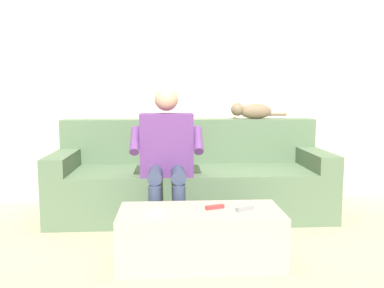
{
  "coord_description": "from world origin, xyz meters",
  "views": [
    {
      "loc": [
        0.21,
        3.54,
        1.14
      ],
      "look_at": [
        0.0,
        0.02,
        0.68
      ],
      "focal_mm": 37.55,
      "sensor_mm": 36.0,
      "label": 1
    }
  ],
  "objects_px": {
    "cat_on_backrest": "(251,111)",
    "person_solo_seated": "(167,150)",
    "coffee_table": "(200,236)",
    "remote_red": "(215,207)",
    "remote_white": "(155,212)",
    "couch": "(191,181)",
    "remote_gray": "(244,208)"
  },
  "relations": [
    {
      "from": "cat_on_backrest",
      "to": "person_solo_seated",
      "type": "bearing_deg",
      "value": 39.71
    },
    {
      "from": "coffee_table",
      "to": "person_solo_seated",
      "type": "height_order",
      "value": "person_solo_seated"
    },
    {
      "from": "remote_red",
      "to": "remote_white",
      "type": "bearing_deg",
      "value": 173.98
    },
    {
      "from": "couch",
      "to": "remote_gray",
      "type": "relative_size",
      "value": 19.49
    },
    {
      "from": "coffee_table",
      "to": "remote_red",
      "type": "relative_size",
      "value": 8.25
    },
    {
      "from": "couch",
      "to": "remote_red",
      "type": "bearing_deg",
      "value": 95.21
    },
    {
      "from": "person_solo_seated",
      "to": "cat_on_backrest",
      "type": "relative_size",
      "value": 2.1
    },
    {
      "from": "person_solo_seated",
      "to": "remote_gray",
      "type": "distance_m",
      "value": 0.93
    },
    {
      "from": "cat_on_backrest",
      "to": "remote_gray",
      "type": "distance_m",
      "value": 1.56
    },
    {
      "from": "remote_white",
      "to": "remote_gray",
      "type": "xyz_separation_m",
      "value": [
        -0.59,
        -0.06,
        0.0
      ]
    },
    {
      "from": "coffee_table",
      "to": "remote_red",
      "type": "bearing_deg",
      "value": -166.75
    },
    {
      "from": "person_solo_seated",
      "to": "remote_white",
      "type": "relative_size",
      "value": 10.25
    },
    {
      "from": "coffee_table",
      "to": "cat_on_backrest",
      "type": "bearing_deg",
      "value": -113.94
    },
    {
      "from": "coffee_table",
      "to": "cat_on_backrest",
      "type": "distance_m",
      "value": 1.71
    },
    {
      "from": "remote_white",
      "to": "remote_gray",
      "type": "distance_m",
      "value": 0.59
    },
    {
      "from": "coffee_table",
      "to": "remote_white",
      "type": "xyz_separation_m",
      "value": [
        0.3,
        0.08,
        0.19
      ]
    },
    {
      "from": "coffee_table",
      "to": "remote_white",
      "type": "relative_size",
      "value": 9.44
    },
    {
      "from": "coffee_table",
      "to": "cat_on_backrest",
      "type": "relative_size",
      "value": 1.93
    },
    {
      "from": "cat_on_backrest",
      "to": "remote_white",
      "type": "distance_m",
      "value": 1.83
    },
    {
      "from": "person_solo_seated",
      "to": "remote_gray",
      "type": "height_order",
      "value": "person_solo_seated"
    },
    {
      "from": "couch",
      "to": "person_solo_seated",
      "type": "height_order",
      "value": "person_solo_seated"
    },
    {
      "from": "coffee_table",
      "to": "cat_on_backrest",
      "type": "height_order",
      "value": "cat_on_backrest"
    },
    {
      "from": "couch",
      "to": "coffee_table",
      "type": "bearing_deg",
      "value": 90.0
    },
    {
      "from": "couch",
      "to": "remote_white",
      "type": "height_order",
      "value": "couch"
    },
    {
      "from": "person_solo_seated",
      "to": "cat_on_backrest",
      "type": "bearing_deg",
      "value": -140.29
    },
    {
      "from": "remote_red",
      "to": "cat_on_backrest",
      "type": "bearing_deg",
      "value": 49.25
    },
    {
      "from": "cat_on_backrest",
      "to": "coffee_table",
      "type": "bearing_deg",
      "value": 66.06
    },
    {
      "from": "coffee_table",
      "to": "remote_white",
      "type": "height_order",
      "value": "remote_white"
    },
    {
      "from": "coffee_table",
      "to": "remote_gray",
      "type": "bearing_deg",
      "value": 175.99
    },
    {
      "from": "coffee_table",
      "to": "remote_red",
      "type": "xyz_separation_m",
      "value": [
        -0.1,
        -0.02,
        0.19
      ]
    },
    {
      "from": "couch",
      "to": "cat_on_backrest",
      "type": "xyz_separation_m",
      "value": [
        -0.62,
        -0.28,
        0.64
      ]
    },
    {
      "from": "coffee_table",
      "to": "person_solo_seated",
      "type": "bearing_deg",
      "value": -72.23
    }
  ]
}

